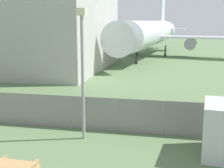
# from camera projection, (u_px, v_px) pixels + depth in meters

# --- Properties ---
(hangar_building) EXTENTS (26.66, 19.26, 14.21)m
(hangar_building) POSITION_uv_depth(u_px,v_px,m) (0.00, 18.00, 39.50)
(hangar_building) COLOR #B2B2AD
(hangar_building) RESTS_ON ground
(perimeter_fence) EXTENTS (56.07, 0.07, 1.85)m
(perimeter_fence) POSITION_uv_depth(u_px,v_px,m) (115.00, 115.00, 16.80)
(perimeter_fence) COLOR gray
(perimeter_fence) RESTS_ON ground
(airplane) EXTENTS (29.91, 37.79, 12.06)m
(airplane) POSITION_uv_depth(u_px,v_px,m) (150.00, 33.00, 51.64)
(airplane) COLOR silver
(airplane) RESTS_ON ground
(light_mast) EXTENTS (0.44, 0.44, 6.51)m
(light_mast) POSITION_uv_depth(u_px,v_px,m) (82.00, 59.00, 15.15)
(light_mast) COLOR #99999E
(light_mast) RESTS_ON ground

